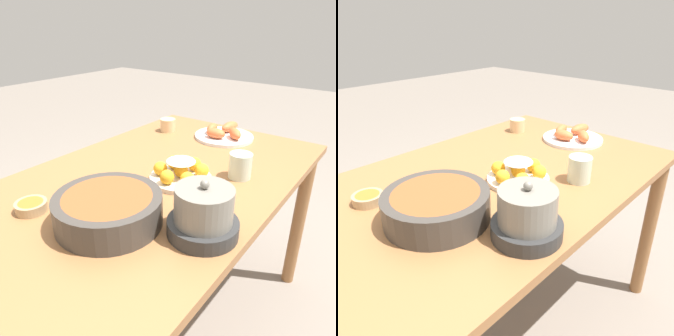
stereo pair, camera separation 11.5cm
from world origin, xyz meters
TOP-DOWN VIEW (x-y plane):
  - ground_plane at (0.00, 0.00)m, footprint 12.00×12.00m
  - dining_table at (0.00, 0.00)m, footprint 1.39×0.86m
  - cake_plate at (-0.02, 0.09)m, footprint 0.22×0.22m
  - serving_bowl at (0.31, 0.08)m, footprint 0.30×0.30m
  - sauce_bowl at (0.40, -0.15)m, footprint 0.09×0.09m
  - seafood_platter at (-0.51, 0.00)m, footprint 0.27×0.27m
  - cup_near at (-0.44, -0.27)m, footprint 0.08×0.08m
  - cup_far at (-0.17, 0.25)m, footprint 0.08×0.08m
  - warming_pot at (0.20, 0.32)m, footprint 0.19×0.19m

SIDE VIEW (x-z plane):
  - ground_plane at x=0.00m, z-range 0.00..0.00m
  - dining_table at x=0.00m, z-range 0.28..1.05m
  - sauce_bowl at x=0.40m, z-range 0.77..0.80m
  - seafood_platter at x=-0.51m, z-range 0.76..0.82m
  - cake_plate at x=-0.02m, z-range 0.76..0.84m
  - cup_near at x=-0.44m, z-range 0.77..0.83m
  - cup_far at x=-0.17m, z-range 0.77..0.86m
  - serving_bowl at x=0.31m, z-range 0.77..0.86m
  - warming_pot at x=0.20m, z-range 0.75..0.91m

